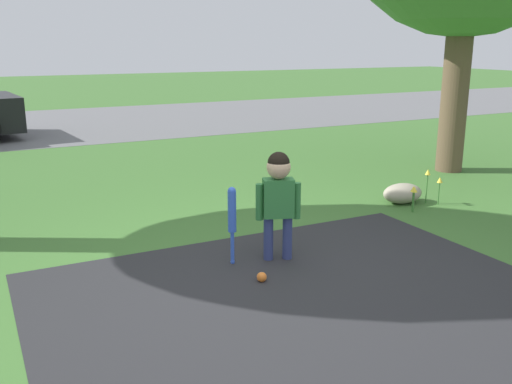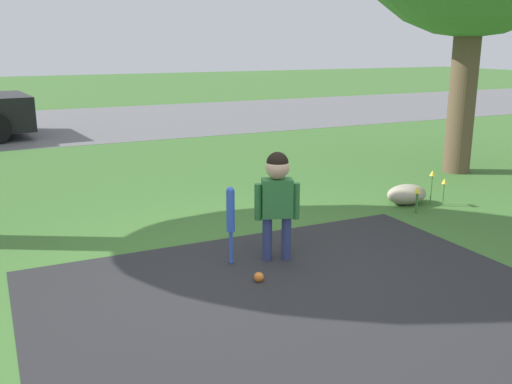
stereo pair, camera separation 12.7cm
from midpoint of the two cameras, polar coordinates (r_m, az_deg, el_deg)
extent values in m
plane|color=#3D6B2D|center=(4.38, 1.17, -8.88)|extent=(60.00, 60.00, 0.00)
cube|color=slate|center=(13.45, -17.62, 6.56)|extent=(40.00, 6.00, 0.01)
cylinder|color=navy|center=(4.72, 1.90, -4.68)|extent=(0.08, 0.08, 0.37)
cylinder|color=navy|center=(4.74, 3.82, -4.61)|extent=(0.08, 0.08, 0.37)
cube|color=#2D7238|center=(4.63, 2.92, -0.61)|extent=(0.28, 0.22, 0.32)
cylinder|color=#2D7238|center=(4.62, 1.01, -1.01)|extent=(0.06, 0.06, 0.30)
cylinder|color=#2D7238|center=(4.66, 4.80, -0.91)|extent=(0.06, 0.06, 0.30)
sphere|color=#D8AD8C|center=(4.57, 2.96, 2.50)|extent=(0.19, 0.19, 0.19)
sphere|color=black|center=(4.56, 2.96, 2.91)|extent=(0.18, 0.18, 0.18)
sphere|color=blue|center=(4.70, -1.72, -6.95)|extent=(0.04, 0.04, 0.04)
cylinder|color=blue|center=(4.66, -1.73, -5.57)|extent=(0.03, 0.03, 0.28)
cylinder|color=blue|center=(4.56, -1.76, -1.94)|extent=(0.07, 0.07, 0.34)
sphere|color=blue|center=(4.51, -1.78, 0.13)|extent=(0.06, 0.06, 0.06)
sphere|color=orange|center=(4.35, 1.14, -8.51)|extent=(0.08, 0.08, 0.08)
cylinder|color=brown|center=(8.33, 20.50, 10.61)|extent=(0.36, 0.36, 2.57)
cylinder|color=#38702D|center=(6.64, 17.64, 0.17)|extent=(0.01, 0.01, 0.33)
cone|color=yellow|center=(6.59, 17.77, 1.82)|extent=(0.06, 0.06, 0.06)
cylinder|color=#38702D|center=(6.62, 18.75, -0.28)|extent=(0.01, 0.01, 0.26)
cone|color=yellow|center=(6.58, 18.86, 1.05)|extent=(0.06, 0.06, 0.06)
cylinder|color=#38702D|center=(6.29, 16.29, -1.03)|extent=(0.01, 0.01, 0.22)
cone|color=yellow|center=(6.25, 16.38, 0.21)|extent=(0.06, 0.06, 0.06)
cylinder|color=#38702D|center=(6.26, 16.39, -1.10)|extent=(0.01, 0.01, 0.22)
cone|color=yellow|center=(6.22, 16.48, 0.16)|extent=(0.06, 0.06, 0.06)
ellipsoid|color=#9E937F|center=(6.60, 15.37, -0.23)|extent=(0.48, 0.33, 0.22)
camera|label=1|loc=(0.06, -89.27, 0.19)|focal=40.00mm
camera|label=2|loc=(0.06, 90.73, -0.19)|focal=40.00mm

